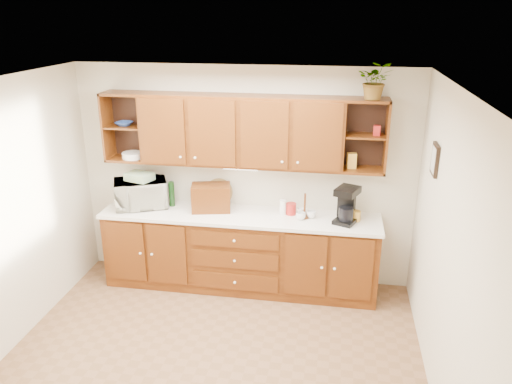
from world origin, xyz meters
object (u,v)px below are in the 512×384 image
(microwave, at_px, (141,193))
(bread_box, at_px, (211,198))
(coffee_maker, at_px, (347,205))
(potted_plant, at_px, (375,81))

(microwave, bearing_deg, bread_box, -22.52)
(microwave, relative_size, bread_box, 1.34)
(coffee_maker, bearing_deg, bread_box, -160.50)
(coffee_maker, height_order, potted_plant, potted_plant)
(coffee_maker, bearing_deg, microwave, -158.92)
(coffee_maker, distance_m, potted_plant, 1.37)
(microwave, height_order, coffee_maker, coffee_maker)
(bread_box, height_order, potted_plant, potted_plant)
(coffee_maker, relative_size, potted_plant, 1.06)
(microwave, relative_size, coffee_maker, 1.47)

